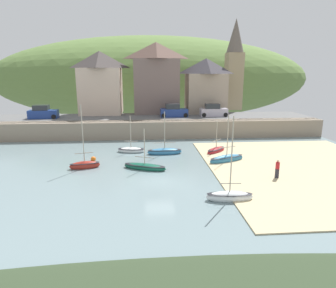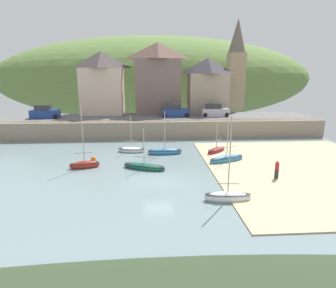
{
  "view_description": "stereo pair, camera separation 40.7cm",
  "coord_description": "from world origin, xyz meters",
  "px_view_note": "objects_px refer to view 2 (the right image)",
  "views": [
    {
      "loc": [
        -1.15,
        -23.62,
        9.05
      ],
      "look_at": [
        1.28,
        6.99,
        1.52
      ],
      "focal_mm": 31.61,
      "sensor_mm": 36.0,
      "label": 1
    },
    {
      "loc": [
        -0.75,
        -23.64,
        9.05
      ],
      "look_at": [
        1.28,
        6.99,
        1.52
      ],
      "focal_mm": 31.61,
      "sensor_mm": 36.0,
      "label": 2
    }
  ],
  "objects_px": {
    "motorboat_with_cabin": "(227,159)",
    "fishing_boat_green": "(131,150)",
    "sailboat_white_hull": "(216,150)",
    "parked_car_end_of_row": "(215,111)",
    "waterfront_building_left": "(102,82)",
    "sailboat_tall_mast": "(144,167)",
    "rowboat_small_beached": "(228,196)",
    "parked_car_near_slipway": "(45,113)",
    "mooring_buoy": "(93,159)",
    "waterfront_building_centre": "(158,78)",
    "sailboat_blue_trim": "(165,151)",
    "sailboat_nearest_shore": "(85,164)",
    "parked_car_by_wall": "(175,111)",
    "person_on_slipway": "(277,168)",
    "waterfront_building_right": "(207,85)",
    "church_with_spire": "(236,64)"
  },
  "relations": [
    {
      "from": "church_with_spire",
      "to": "parked_car_end_of_row",
      "type": "height_order",
      "value": "church_with_spire"
    },
    {
      "from": "waterfront_building_centre",
      "to": "rowboat_small_beached",
      "type": "bearing_deg",
      "value": -82.22
    },
    {
      "from": "sailboat_white_hull",
      "to": "waterfront_building_left",
      "type": "bearing_deg",
      "value": 88.85
    },
    {
      "from": "church_with_spire",
      "to": "parked_car_near_slipway",
      "type": "distance_m",
      "value": 32.71
    },
    {
      "from": "parked_car_end_of_row",
      "to": "waterfront_building_centre",
      "type": "bearing_deg",
      "value": 152.26
    },
    {
      "from": "parked_car_near_slipway",
      "to": "mooring_buoy",
      "type": "height_order",
      "value": "parked_car_near_slipway"
    },
    {
      "from": "waterfront_building_left",
      "to": "sailboat_tall_mast",
      "type": "distance_m",
      "value": 24.01
    },
    {
      "from": "rowboat_small_beached",
      "to": "fishing_boat_green",
      "type": "relative_size",
      "value": 1.46
    },
    {
      "from": "sailboat_white_hull",
      "to": "mooring_buoy",
      "type": "bearing_deg",
      "value": 145.2
    },
    {
      "from": "waterfront_building_centre",
      "to": "motorboat_with_cabin",
      "type": "distance_m",
      "value": 22.6
    },
    {
      "from": "waterfront_building_right",
      "to": "rowboat_small_beached",
      "type": "bearing_deg",
      "value": -97.91
    },
    {
      "from": "parked_car_near_slipway",
      "to": "mooring_buoy",
      "type": "distance_m",
      "value": 17.21
    },
    {
      "from": "waterfront_building_right",
      "to": "person_on_slipway",
      "type": "bearing_deg",
      "value": -87.24
    },
    {
      "from": "waterfront_building_left",
      "to": "motorboat_with_cabin",
      "type": "height_order",
      "value": "waterfront_building_left"
    },
    {
      "from": "church_with_spire",
      "to": "sailboat_nearest_shore",
      "type": "relative_size",
      "value": 2.47
    },
    {
      "from": "parked_car_by_wall",
      "to": "person_on_slipway",
      "type": "distance_m",
      "value": 22.17
    },
    {
      "from": "person_on_slipway",
      "to": "sailboat_blue_trim",
      "type": "bearing_deg",
      "value": 136.2
    },
    {
      "from": "sailboat_white_hull",
      "to": "fishing_boat_green",
      "type": "xyz_separation_m",
      "value": [
        -9.75,
        1.01,
        -0.02
      ]
    },
    {
      "from": "waterfront_building_left",
      "to": "fishing_boat_green",
      "type": "height_order",
      "value": "waterfront_building_left"
    },
    {
      "from": "sailboat_tall_mast",
      "to": "fishing_boat_green",
      "type": "xyz_separation_m",
      "value": [
        -1.56,
        6.31,
        0.01
      ]
    },
    {
      "from": "rowboat_small_beached",
      "to": "mooring_buoy",
      "type": "height_order",
      "value": "rowboat_small_beached"
    },
    {
      "from": "waterfront_building_centre",
      "to": "parked_car_end_of_row",
      "type": "distance_m",
      "value": 10.78
    },
    {
      "from": "sailboat_nearest_shore",
      "to": "parked_car_by_wall",
      "type": "distance_m",
      "value": 19.72
    },
    {
      "from": "sailboat_blue_trim",
      "to": "motorboat_with_cabin",
      "type": "height_order",
      "value": "motorboat_with_cabin"
    },
    {
      "from": "parked_car_by_wall",
      "to": "waterfront_building_left",
      "type": "bearing_deg",
      "value": 158.14
    },
    {
      "from": "sailboat_tall_mast",
      "to": "parked_car_by_wall",
      "type": "height_order",
      "value": "parked_car_by_wall"
    },
    {
      "from": "waterfront_building_centre",
      "to": "mooring_buoy",
      "type": "bearing_deg",
      "value": -111.77
    },
    {
      "from": "waterfront_building_centre",
      "to": "church_with_spire",
      "type": "bearing_deg",
      "value": 16.0
    },
    {
      "from": "mooring_buoy",
      "to": "waterfront_building_centre",
      "type": "bearing_deg",
      "value": 68.23
    },
    {
      "from": "waterfront_building_centre",
      "to": "sailboat_blue_trim",
      "type": "distance_m",
      "value": 18.41
    },
    {
      "from": "fishing_boat_green",
      "to": "church_with_spire",
      "type": "bearing_deg",
      "value": 57.23
    },
    {
      "from": "waterfront_building_right",
      "to": "motorboat_with_cabin",
      "type": "bearing_deg",
      "value": -94.98
    },
    {
      "from": "sailboat_white_hull",
      "to": "rowboat_small_beached",
      "type": "xyz_separation_m",
      "value": [
        -2.1,
        -12.85,
        0.05
      ]
    },
    {
      "from": "waterfront_building_left",
      "to": "sailboat_nearest_shore",
      "type": "bearing_deg",
      "value": -87.11
    },
    {
      "from": "motorboat_with_cabin",
      "to": "waterfront_building_centre",
      "type": "bearing_deg",
      "value": 85.25
    },
    {
      "from": "rowboat_small_beached",
      "to": "person_on_slipway",
      "type": "height_order",
      "value": "rowboat_small_beached"
    },
    {
      "from": "parked_car_near_slipway",
      "to": "parked_car_by_wall",
      "type": "distance_m",
      "value": 19.22
    },
    {
      "from": "sailboat_blue_trim",
      "to": "parked_car_by_wall",
      "type": "height_order",
      "value": "sailboat_blue_trim"
    },
    {
      "from": "motorboat_with_cabin",
      "to": "fishing_boat_green",
      "type": "distance_m",
      "value": 11.01
    },
    {
      "from": "church_with_spire",
      "to": "parked_car_end_of_row",
      "type": "distance_m",
      "value": 12.41
    },
    {
      "from": "sailboat_white_hull",
      "to": "parked_car_end_of_row",
      "type": "bearing_deg",
      "value": 35.58
    },
    {
      "from": "church_with_spire",
      "to": "parked_car_near_slipway",
      "type": "height_order",
      "value": "church_with_spire"
    },
    {
      "from": "motorboat_with_cabin",
      "to": "parked_car_by_wall",
      "type": "distance_m",
      "value": 16.48
    },
    {
      "from": "sailboat_tall_mast",
      "to": "person_on_slipway",
      "type": "height_order",
      "value": "sailboat_tall_mast"
    },
    {
      "from": "sailboat_tall_mast",
      "to": "mooring_buoy",
      "type": "relative_size",
      "value": 8.16
    },
    {
      "from": "sailboat_white_hull",
      "to": "sailboat_tall_mast",
      "type": "distance_m",
      "value": 9.75
    },
    {
      "from": "sailboat_nearest_shore",
      "to": "parked_car_by_wall",
      "type": "xyz_separation_m",
      "value": [
        10.24,
        16.61,
        2.88
      ]
    },
    {
      "from": "motorboat_with_cabin",
      "to": "fishing_boat_green",
      "type": "bearing_deg",
      "value": 132.72
    },
    {
      "from": "parked_car_by_wall",
      "to": "church_with_spire",
      "type": "bearing_deg",
      "value": 36.23
    },
    {
      "from": "sailboat_white_hull",
      "to": "motorboat_with_cabin",
      "type": "relative_size",
      "value": 0.76
    }
  ]
}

